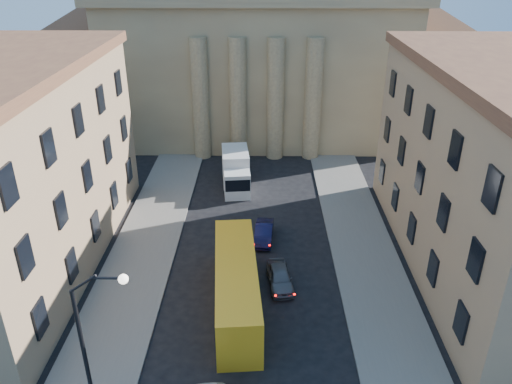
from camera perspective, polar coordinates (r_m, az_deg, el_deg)
sidewalk_left at (r=35.59m, az=-14.54°, el=-11.14°), size 5.00×60.00×0.15m
sidewalk_right at (r=35.29m, az=13.76°, el=-11.41°), size 5.00×60.00×0.15m
church at (r=65.29m, az=0.23°, el=18.06°), size 68.02×28.76×36.60m
building_left at (r=38.36m, az=-26.69°, el=2.29°), size 11.60×26.60×14.70m
building_right at (r=37.78m, az=26.39°, el=2.01°), size 11.60×26.60×14.70m
street_lamp at (r=24.60m, az=-18.14°, el=-15.66°), size 2.62×0.44×8.83m
car_right_far at (r=35.01m, az=2.74°, el=-9.66°), size 2.03×4.13×1.35m
car_right_distant at (r=40.00m, az=0.90°, el=-4.65°), size 1.67×4.05×1.30m
city_bus at (r=32.58m, az=-2.26°, el=-10.45°), size 3.57×11.64×3.23m
box_truck at (r=48.42m, az=-2.31°, el=2.40°), size 3.08×6.47×3.44m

